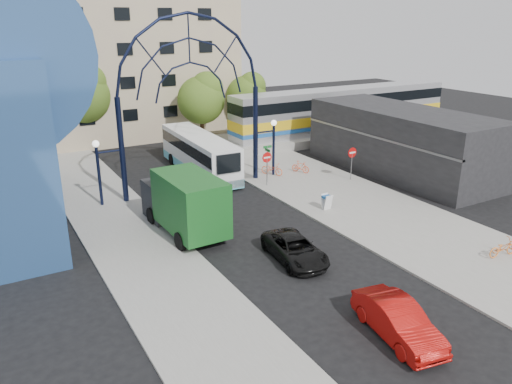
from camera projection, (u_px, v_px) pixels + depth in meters
ground at (310, 271)px, 24.37m from camera, size 120.00×120.00×0.00m
sidewalk_east at (376, 213)px, 31.40m from camera, size 8.00×56.00×0.12m
plaza_west at (142, 252)px, 26.17m from camera, size 5.00×50.00×0.12m
gateway_arch at (190, 68)px, 32.97m from camera, size 13.64×0.44×12.10m
stop_sign at (267, 161)px, 35.78m from camera, size 0.80×0.07×2.50m
do_not_enter_sign at (352, 156)px, 37.08m from camera, size 0.76×0.07×2.48m
street_name_sign at (267, 156)px, 36.41m from camera, size 0.70×0.70×2.80m
sandwich_board at (327, 200)px, 31.65m from camera, size 0.55×0.61×0.99m
commercial_block_east at (402, 141)px, 39.27m from camera, size 6.00×16.00×5.00m
apartment_block at (129, 66)px, 51.56m from camera, size 20.00×12.10×14.00m
train_platform at (342, 133)px, 51.66m from camera, size 32.00×5.00×0.80m
train_car at (343, 109)px, 50.83m from camera, size 25.10×3.05×4.20m
tree_north_a at (202, 97)px, 46.92m from camera, size 4.48×4.48×7.00m
tree_north_b at (83, 92)px, 45.24m from camera, size 5.12×5.12×8.00m
tree_north_c at (248, 94)px, 51.50m from camera, size 4.16×4.16×6.50m
city_bus at (199, 153)px, 39.20m from camera, size 2.98×11.20×3.05m
green_truck at (183, 202)px, 28.28m from camera, size 2.93×7.16×3.57m
black_suv at (295, 249)px, 25.21m from camera, size 2.58×4.71×1.25m
red_sedan at (398, 321)px, 19.08m from camera, size 2.23×4.60×1.45m
bike_near_a at (272, 169)px, 38.67m from camera, size 1.48×1.90×0.96m
bike_near_b at (300, 167)px, 39.26m from camera, size 1.09×1.55×0.91m
bike_far_c at (503, 248)px, 25.43m from camera, size 1.85×0.84×0.94m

